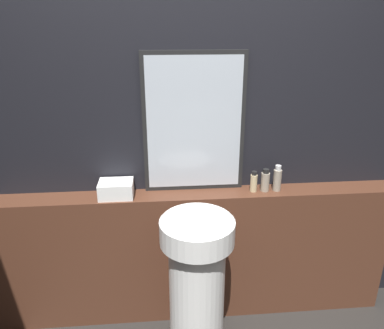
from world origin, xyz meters
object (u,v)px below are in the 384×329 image
Objects in this scene: towel_stack at (116,189)px; shampoo_bottle at (254,182)px; pedestal_sink at (197,287)px; conditioner_bottle at (265,181)px; lotion_bottle at (277,179)px; mirror at (194,124)px.

towel_stack is 1.54× the size of shampoo_bottle.
towel_stack is (-0.45, 0.40, 0.44)m from pedestal_sink.
conditioner_bottle reaches higher than pedestal_sink.
lotion_bottle reaches higher than towel_stack.
mirror is at bearing 8.54° from towel_stack.
mirror reaches higher than conditioner_bottle.
lotion_bottle reaches higher than shampoo_bottle.
conditioner_bottle is at bearing -9.31° from mirror.
mirror is 0.52m from shampoo_bottle.
lotion_bottle is at bearing 36.19° from pedestal_sink.
shampoo_bottle is 0.07m from conditioner_bottle.
lotion_bottle is at bearing 0.00° from shampoo_bottle.
conditioner_bottle is (0.92, 0.00, 0.02)m from towel_stack.
shampoo_bottle is 0.15m from lotion_bottle.
shampoo_bottle is 0.80× the size of lotion_bottle.
pedestal_sink is 4.65× the size of towel_stack.
lotion_bottle is (0.15, 0.00, 0.02)m from shampoo_bottle.
shampoo_bottle reaches higher than towel_stack.
lotion_bottle is at bearing 0.00° from towel_stack.
towel_stack reaches higher than pedestal_sink.
mirror is 4.14× the size of towel_stack.
shampoo_bottle reaches higher than pedestal_sink.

